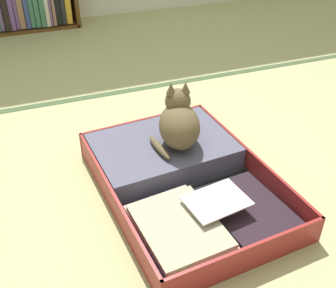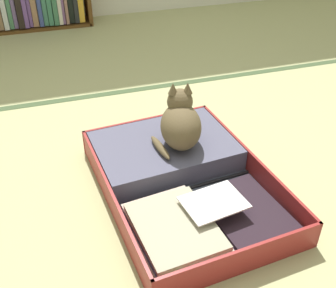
% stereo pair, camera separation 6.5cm
% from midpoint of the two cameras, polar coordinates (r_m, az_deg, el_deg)
% --- Properties ---
extents(ground_plane, '(10.00, 10.00, 0.00)m').
position_cam_midpoint_polar(ground_plane, '(1.78, -0.60, -5.74)').
color(ground_plane, tan).
extents(tatami_border, '(4.80, 0.05, 0.00)m').
position_cam_midpoint_polar(tatami_border, '(2.52, -7.75, 6.99)').
color(tatami_border, '#3D5131').
rests_on(tatami_border, ground_plane).
extents(open_suitcase, '(0.71, 0.95, 0.12)m').
position_cam_midpoint_polar(open_suitcase, '(1.77, -0.00, -4.09)').
color(open_suitcase, maroon).
rests_on(open_suitcase, ground_plane).
extents(black_cat, '(0.24, 0.28, 0.27)m').
position_cam_midpoint_polar(black_cat, '(1.78, 0.41, 2.91)').
color(black_cat, brown).
rests_on(black_cat, open_suitcase).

